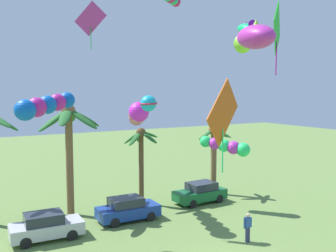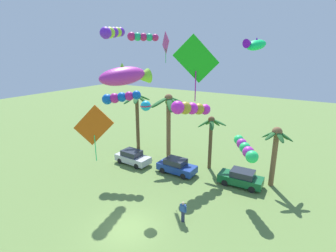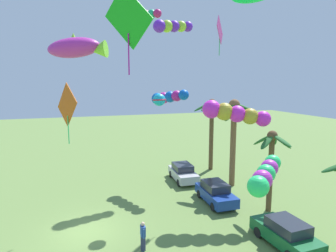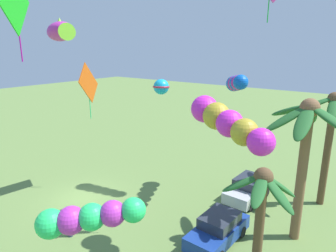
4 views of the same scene
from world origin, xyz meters
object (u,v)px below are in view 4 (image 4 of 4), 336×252
Objects in this scene: kite_diamond_0 at (16,5)px; kite_tube_1 at (87,218)px; palm_tree_3 at (306,135)px; spectator_0 at (69,222)px; parked_car_2 at (248,189)px; kite_diamond_5 at (89,84)px; kite_fish_10 at (61,31)px; palm_tree_1 at (331,122)px; kite_ball_7 at (161,87)px; kite_tube_4 at (226,122)px; kite_tube_3 at (237,83)px; parked_car_1 at (218,229)px; palm_tree_2 at (261,208)px.

kite_diamond_0 is 9.37m from kite_tube_1.
spectator_0 is at bearing -53.37° from palm_tree_3.
parked_car_2 is 1.07× the size of kite_diamond_5.
kite_fish_10 reaches higher than parked_car_2.
palm_tree_3 is (4.67, -0.35, 0.27)m from palm_tree_1.
kite_ball_7 is (-5.89, 3.10, -3.81)m from kite_diamond_0.
palm_tree_1 is 1.66× the size of kite_tube_4.
kite_ball_7 reaches higher than spectator_0.
kite_tube_3 is 1.00× the size of kite_fish_10.
kite_ball_7 is 0.36× the size of kite_fish_10.
kite_diamond_5 is at bearing -61.82° from palm_tree_1.
parked_car_2 is at bearing 117.37° from kite_diamond_5.
palm_tree_1 is at bearing 132.63° from kite_ball_7.
kite_diamond_0 reaches higher than kite_ball_7.
kite_tube_4 is (8.51, -2.72, 1.33)m from palm_tree_1.
palm_tree_1 is 10.38m from kite_ball_7.
palm_tree_3 is 4.63m from kite_tube_4.
kite_tube_1 is (12.16, -0.62, 3.68)m from parked_car_2.
kite_tube_1 is (6.97, -1.17, 3.68)m from parked_car_1.
parked_car_1 is at bearing 88.11° from kite_diamond_5.
kite_tube_1 is 8.70m from kite_ball_7.
kite_tube_4 is 1.16× the size of kite_diamond_5.
parked_car_2 is at bearing 82.75° from kite_tube_3.
parked_car_1 is at bearing 126.33° from kite_diamond_0.
spectator_0 is at bearing 49.40° from kite_fish_10.
parked_car_1 is at bearing 6.08° from parked_car_2.
palm_tree_2 is 1.30× the size of kite_tube_4.
palm_tree_1 is at bearing 175.73° from palm_tree_3.
kite_tube_3 is at bearing -160.71° from parked_car_1.
kite_diamond_0 is 1.10× the size of kite_fish_10.
kite_fish_10 is at bearing -130.60° from spectator_0.
kite_tube_4 is (-3.19, 7.09, 5.87)m from spectator_0.
palm_tree_2 is 1.42× the size of parked_car_1.
palm_tree_1 is 1.28× the size of palm_tree_2.
kite_fish_10 reaches higher than kite_diamond_5.
kite_diamond_5 is 3.91m from kite_fish_10.
kite_tube_4 is at bearing 10.82° from parked_car_2.
kite_diamond_5 is at bearing -87.45° from kite_ball_7.
palm_tree_1 is at bearing 162.57° from kite_tube_1.
parked_car_1 is at bearing 123.38° from spectator_0.
kite_tube_3 is 10.75m from kite_fish_10.
spectator_0 reaches higher than parked_car_1.
kite_tube_4 is (6.25, 1.19, 5.93)m from parked_car_2.
kite_diamond_0 reaches higher than kite_diamond_5.
spectator_0 is at bearing 144.28° from kite_diamond_0.
kite_diamond_0 is at bearing -32.38° from parked_car_2.
parked_car_1 is 1.16× the size of kite_tube_3.
kite_tube_3 is (-12.33, -0.70, 3.08)m from kite_tube_1.
palm_tree_1 is 0.97× the size of palm_tree_3.
spectator_0 is at bearing -25.89° from kite_ball_7.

